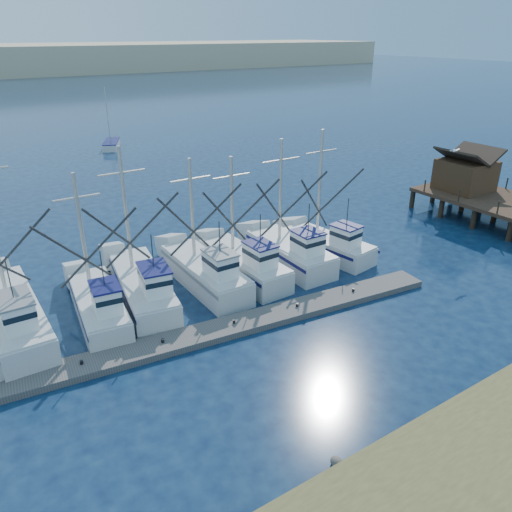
{
  "coord_description": "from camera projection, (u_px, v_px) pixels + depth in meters",
  "views": [
    {
      "loc": [
        -17.34,
        -13.81,
        14.87
      ],
      "look_at": [
        -3.1,
        8.0,
        3.08
      ],
      "focal_mm": 35.0,
      "sensor_mm": 36.0,
      "label": 1
    }
  ],
  "objects": [
    {
      "name": "sailboat_near",
      "position": [
        112.0,
        145.0,
        68.97
      ],
      "size": [
        3.91,
        5.77,
        8.1
      ],
      "rotation": [
        0.0,
        0.0,
        -0.42
      ],
      "color": "silver",
      "rests_on": "ground"
    },
    {
      "name": "flying_gull",
      "position": [
        455.0,
        151.0,
        35.22
      ],
      "size": [
        1.05,
        0.19,
        0.19
      ],
      "color": "white",
      "rests_on": "ground"
    },
    {
      "name": "ground",
      "position": [
        393.0,
        352.0,
        25.3
      ],
      "size": [
        500.0,
        500.0,
        0.0
      ],
      "primitive_type": "plane",
      "color": "#0B1832",
      "rests_on": "ground"
    },
    {
      "name": "floating_dock",
      "position": [
        217.0,
        331.0,
        26.75
      ],
      "size": [
        27.47,
        4.74,
        0.37
      ],
      "primitive_type": "cube",
      "rotation": [
        0.0,
        0.0,
        -0.11
      ],
      "color": "#5A5550",
      "rests_on": "ground"
    },
    {
      "name": "timber_pier",
      "position": [
        501.0,
        193.0,
        41.4
      ],
      "size": [
        7.0,
        20.0,
        8.0
      ],
      "color": "black",
      "rests_on": "ground"
    },
    {
      "name": "trawler_fleet",
      "position": [
        165.0,
        285.0,
        29.89
      ],
      "size": [
        27.25,
        9.73,
        10.28
      ],
      "color": "silver",
      "rests_on": "ground"
    }
  ]
}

